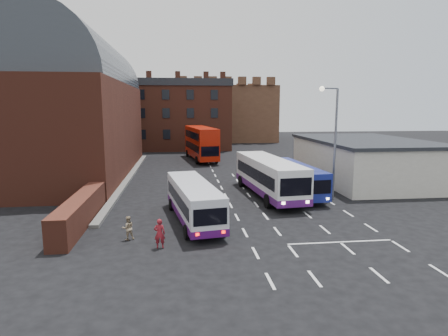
{
  "coord_description": "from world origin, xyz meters",
  "views": [
    {
      "loc": [
        -3.77,
        -22.08,
        7.45
      ],
      "look_at": [
        0.0,
        10.0,
        2.2
      ],
      "focal_mm": 30.0,
      "sensor_mm": 36.0,
      "label": 1
    }
  ],
  "objects": [
    {
      "name": "pedestrian_beige",
      "position": [
        -6.8,
        -1.2,
        0.69
      ],
      "size": [
        0.8,
        0.7,
        1.38
      ],
      "primitive_type": "imported",
      "rotation": [
        0.0,
        0.0,
        3.44
      ],
      "color": "tan",
      "rests_on": "ground"
    },
    {
      "name": "street_lamp",
      "position": [
        8.3,
        6.52,
        5.46
      ],
      "size": [
        1.77,
        0.78,
        9.05
      ],
      "rotation": [
        0.0,
        0.0,
        0.32
      ],
      "color": "slate",
      "rests_on": "ground"
    },
    {
      "name": "bus_white_outbound",
      "position": [
        -2.98,
        1.93,
        1.51
      ],
      "size": [
        3.6,
        9.61,
        2.56
      ],
      "rotation": [
        0.0,
        0.0,
        0.16
      ],
      "color": "silver",
      "rests_on": "ground"
    },
    {
      "name": "ground",
      "position": [
        0.0,
        0.0,
        0.0
      ],
      "size": [
        180.0,
        180.0,
        0.0
      ],
      "primitive_type": "plane",
      "color": "black"
    },
    {
      "name": "pedestrian_red",
      "position": [
        -4.95,
        -2.72,
        0.81
      ],
      "size": [
        0.59,
        0.39,
        1.62
      ],
      "primitive_type": "imported",
      "rotation": [
        0.0,
        0.0,
        3.15
      ],
      "color": "maroon",
      "rests_on": "ground"
    },
    {
      "name": "bus_blue",
      "position": [
        6.0,
        8.62,
        1.53
      ],
      "size": [
        2.89,
        9.63,
        2.59
      ],
      "rotation": [
        0.0,
        0.0,
        3.21
      ],
      "color": "navy",
      "rests_on": "ground"
    },
    {
      "name": "bus_white_inbound",
      "position": [
        3.58,
        8.29,
        1.87
      ],
      "size": [
        3.77,
        11.8,
        3.16
      ],
      "rotation": [
        0.0,
        0.0,
        3.24
      ],
      "color": "white",
      "rests_on": "ground"
    },
    {
      "name": "castle_keep",
      "position": [
        6.0,
        66.0,
        6.0
      ],
      "size": [
        22.0,
        22.0,
        12.0
      ],
      "primitive_type": "cube",
      "color": "brown",
      "rests_on": "ground"
    },
    {
      "name": "cream_building",
      "position": [
        15.0,
        14.0,
        2.16
      ],
      "size": [
        10.4,
        16.4,
        4.25
      ],
      "color": "beige",
      "rests_on": "ground"
    },
    {
      "name": "brick_terrace",
      "position": [
        -6.0,
        46.0,
        5.5
      ],
      "size": [
        22.0,
        10.0,
        11.0
      ],
      "primitive_type": "cube",
      "color": "brown",
      "rests_on": "ground"
    },
    {
      "name": "bus_red_double",
      "position": [
        -0.84,
        30.79,
        2.48
      ],
      "size": [
        4.28,
        11.94,
        4.67
      ],
      "rotation": [
        0.0,
        0.0,
        3.28
      ],
      "color": "#AF1605",
      "rests_on": "ground"
    },
    {
      "name": "railway_station",
      "position": [
        -15.5,
        21.0,
        7.64
      ],
      "size": [
        12.0,
        28.0,
        16.0
      ],
      "color": "#602B1E",
      "rests_on": "ground"
    },
    {
      "name": "forecourt_wall",
      "position": [
        -10.2,
        2.0,
        0.9
      ],
      "size": [
        1.2,
        10.0,
        1.8
      ],
      "primitive_type": "cube",
      "color": "#602B1E",
      "rests_on": "ground"
    }
  ]
}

